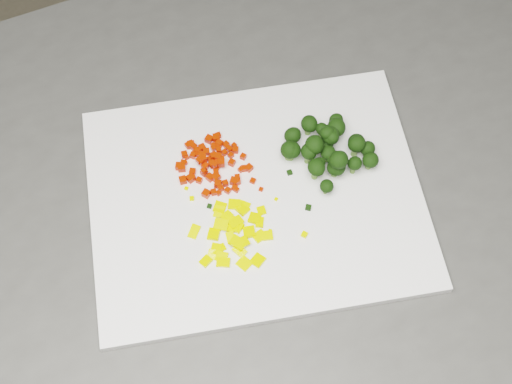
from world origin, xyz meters
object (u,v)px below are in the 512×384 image
object	(u,v)px
counter_block	(256,289)
pepper_pile	(236,230)
carrot_pile	(213,162)
broccoli_pile	(328,152)
cutting_board	(256,198)

from	to	relation	value
counter_block	pepper_pile	world-z (taller)	pepper_pile
carrot_pile	counter_block	bearing A→B (deg)	-16.71
carrot_pile	pepper_pile	size ratio (longest dim) A/B	0.86
carrot_pile	broccoli_pile	size ratio (longest dim) A/B	0.83
carrot_pile	broccoli_pile	xyz separation A→B (m)	(0.14, -0.04, 0.01)
carrot_pile	pepper_pile	world-z (taller)	carrot_pile
pepper_pile	counter_block	bearing A→B (deg)	57.26
pepper_pile	cutting_board	bearing A→B (deg)	45.96
pepper_pile	broccoli_pile	distance (m)	0.15
counter_block	cutting_board	bearing A→B (deg)	-108.26
cutting_board	carrot_pile	world-z (taller)	carrot_pile
counter_block	cutting_board	distance (m)	0.46
carrot_pile	cutting_board	bearing A→B (deg)	-56.78
cutting_board	broccoli_pile	distance (m)	0.10
cutting_board	counter_block	bearing A→B (deg)	71.74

